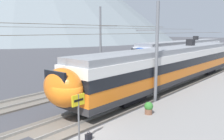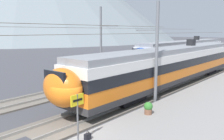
# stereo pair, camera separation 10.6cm
# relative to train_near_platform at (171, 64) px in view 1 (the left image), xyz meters

# --- Properties ---
(ground_plane) EXTENTS (400.00, 400.00, 0.00)m
(ground_plane) POSITION_rel_train_near_platform_xyz_m (-13.65, -1.42, -2.23)
(ground_plane) COLOR #424247
(track_near) EXTENTS (120.00, 3.00, 0.28)m
(track_near) POSITION_rel_train_near_platform_xyz_m (-13.65, 0.00, -2.16)
(track_near) COLOR #6B6359
(track_near) RESTS_ON ground
(track_far) EXTENTS (120.00, 3.00, 0.28)m
(track_far) POSITION_rel_train_near_platform_xyz_m (-13.65, 5.98, -2.16)
(track_far) COLOR #6B6359
(track_far) RESTS_ON ground
(train_near_platform) EXTENTS (27.71, 3.04, 4.27)m
(train_near_platform) POSITION_rel_train_near_platform_xyz_m (0.00, 0.00, 0.00)
(train_near_platform) COLOR #2D2D30
(train_near_platform) RESTS_ON track_near
(train_far_track) EXTENTS (28.03, 2.99, 4.27)m
(train_far_track) POSITION_rel_train_near_platform_xyz_m (16.64, 5.98, 0.00)
(train_far_track) COLOR #2D2D30
(train_far_track) RESTS_ON track_far
(catenary_mast_mid) EXTENTS (42.56, 2.01, 7.57)m
(catenary_mast_mid) POSITION_rel_train_near_platform_xyz_m (-5.76, -1.59, 1.70)
(catenary_mast_mid) COLOR slate
(catenary_mast_mid) RESTS_ON ground
(catenary_mast_far_side) EXTENTS (42.56, 2.62, 8.17)m
(catenary_mast_far_side) POSITION_rel_train_near_platform_xyz_m (-1.27, 8.13, 2.03)
(catenary_mast_far_side) COLOR slate
(catenary_mast_far_side) RESTS_ON ground
(platform_sign) EXTENTS (0.70, 0.08, 2.35)m
(platform_sign) POSITION_rel_train_near_platform_xyz_m (-14.51, -2.94, -0.16)
(platform_sign) COLOR #59595B
(platform_sign) RESTS_ON platform_slab
(handbag_near_sign) EXTENTS (0.32, 0.18, 0.45)m
(handbag_near_sign) POSITION_rel_train_near_platform_xyz_m (-13.89, -2.90, -1.72)
(handbag_near_sign) COLOR black
(handbag_near_sign) RESTS_ON platform_slab
(potted_plant_platform_edge) EXTENTS (0.55, 0.55, 0.78)m
(potted_plant_platform_edge) POSITION_rel_train_near_platform_xyz_m (-9.03, -3.16, -1.45)
(potted_plant_platform_edge) COLOR brown
(potted_plant_platform_edge) RESTS_ON platform_slab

